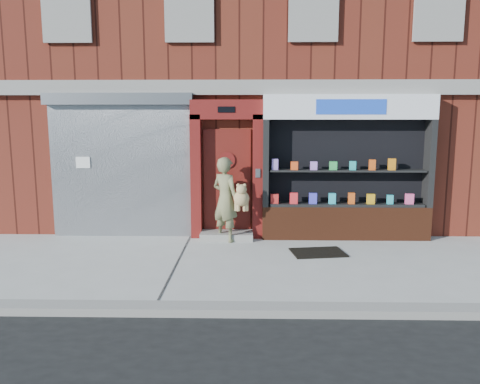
{
  "coord_description": "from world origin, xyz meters",
  "views": [
    {
      "loc": [
        -0.27,
        -7.91,
        2.52
      ],
      "look_at": [
        -0.46,
        1.0,
        1.12
      ],
      "focal_mm": 35.0,
      "sensor_mm": 36.0,
      "label": 1
    }
  ],
  "objects": [
    {
      "name": "building",
      "position": [
        -0.0,
        5.99,
        4.0
      ],
      "size": [
        12.0,
        8.16,
        8.0
      ],
      "color": "#591D14",
      "rests_on": "ground"
    },
    {
      "name": "woman",
      "position": [
        -0.74,
        1.53,
        0.88
      ],
      "size": [
        0.87,
        0.73,
        1.75
      ],
      "color": "#696945",
      "rests_on": "ground"
    },
    {
      "name": "pharmacy_bay",
      "position": [
        1.75,
        1.81,
        1.37
      ],
      "size": [
        3.5,
        0.41,
        3.0
      ],
      "color": "#552614",
      "rests_on": "ground"
    },
    {
      "name": "red_door_bay",
      "position": [
        -0.75,
        1.86,
        1.46
      ],
      "size": [
        1.52,
        0.58,
        2.9
      ],
      "color": "#601210",
      "rests_on": "ground"
    },
    {
      "name": "curb",
      "position": [
        0.0,
        -2.15,
        0.06
      ],
      "size": [
        60.0,
        0.3,
        0.12
      ],
      "primitive_type": "cube",
      "color": "gray",
      "rests_on": "ground"
    },
    {
      "name": "doormat",
      "position": [
        1.03,
        0.67,
        0.01
      ],
      "size": [
        1.07,
        0.83,
        0.02
      ],
      "primitive_type": "cube",
      "rotation": [
        0.0,
        0.0,
        0.15
      ],
      "color": "black",
      "rests_on": "ground"
    },
    {
      "name": "shutter_bay",
      "position": [
        -3.0,
        1.93,
        1.72
      ],
      "size": [
        3.1,
        0.3,
        3.04
      ],
      "color": "gray",
      "rests_on": "ground"
    },
    {
      "name": "ground",
      "position": [
        0.0,
        0.0,
        0.0
      ],
      "size": [
        80.0,
        80.0,
        0.0
      ],
      "primitive_type": "plane",
      "color": "#9E9E99",
      "rests_on": "ground"
    }
  ]
}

